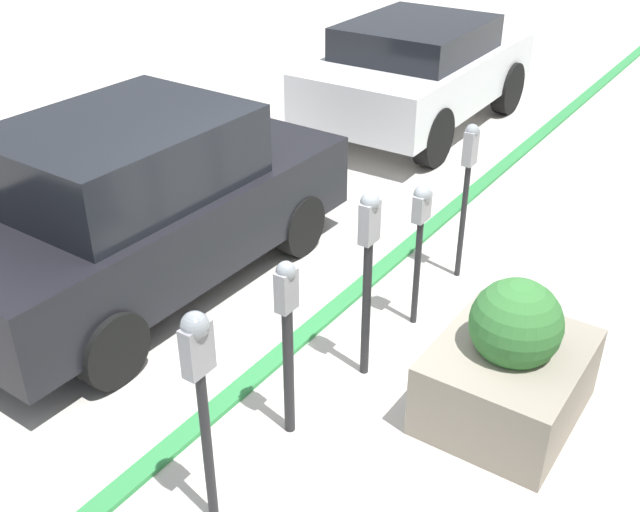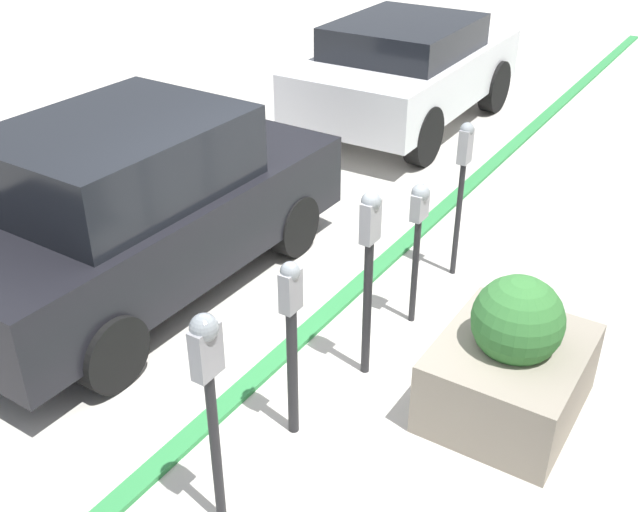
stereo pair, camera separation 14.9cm
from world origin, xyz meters
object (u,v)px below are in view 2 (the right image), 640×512
(parking_meter_nearest, at_px, (209,379))
(parked_car_middle, at_px, (135,206))
(parked_car_rear, at_px, (407,69))
(parking_meter_second, at_px, (291,328))
(parking_meter_fourth, at_px, (418,222))
(planter_box, at_px, (511,362))
(parking_meter_farthest, at_px, (463,169))
(parking_meter_middle, at_px, (369,255))

(parking_meter_nearest, xyz_separation_m, parked_car_middle, (1.75, 2.32, -0.28))
(parked_car_middle, bearing_deg, parked_car_rear, 0.29)
(parking_meter_second, relative_size, parked_car_middle, 0.35)
(parking_meter_fourth, distance_m, parked_car_rear, 4.94)
(parking_meter_nearest, height_order, parking_meter_second, parking_meter_nearest)
(parking_meter_fourth, relative_size, planter_box, 1.07)
(parking_meter_nearest, relative_size, planter_box, 1.28)
(parking_meter_nearest, height_order, planter_box, parking_meter_nearest)
(planter_box, xyz_separation_m, parked_car_rear, (5.03, 3.38, 0.38))
(parking_meter_farthest, bearing_deg, planter_box, -145.14)
(parking_meter_second, distance_m, parked_car_rear, 6.43)
(planter_box, bearing_deg, parking_meter_middle, 98.64)
(planter_box, bearing_deg, parked_car_rear, 33.87)
(parking_meter_farthest, xyz_separation_m, planter_box, (-1.59, -1.11, -0.65))
(parking_meter_middle, height_order, parking_meter_fourth, parking_meter_middle)
(parking_meter_nearest, relative_size, parking_meter_second, 1.11)
(parking_meter_fourth, height_order, parked_car_rear, parked_car_rear)
(parking_meter_fourth, bearing_deg, parking_meter_second, 176.72)
(parking_meter_fourth, bearing_deg, parking_meter_middle, -179.83)
(parking_meter_nearest, height_order, parking_meter_farthest, parking_meter_nearest)
(parking_meter_middle, height_order, parking_meter_farthest, parking_meter_middle)
(parking_meter_second, xyz_separation_m, parking_meter_fourth, (1.68, -0.10, 0.08))
(parking_meter_farthest, height_order, parked_car_rear, parking_meter_farthest)
(parking_meter_nearest, distance_m, parking_meter_second, 0.93)
(parking_meter_middle, xyz_separation_m, planter_box, (0.16, -1.08, -0.62))
(parking_meter_second, relative_size, parking_meter_fourth, 1.07)
(parking_meter_fourth, xyz_separation_m, parked_car_rear, (4.37, 2.29, -0.15))
(parking_meter_nearest, xyz_separation_m, parking_meter_farthest, (3.50, -0.00, -0.03))
(parking_meter_nearest, bearing_deg, parking_meter_second, 4.57)
(parking_meter_middle, relative_size, parked_car_rear, 0.39)
(parking_meter_second, distance_m, parking_meter_middle, 0.87)
(parking_meter_nearest, relative_size, parking_meter_farthest, 1.01)
(parking_meter_nearest, distance_m, parking_meter_fourth, 2.58)
(parking_meter_fourth, distance_m, planter_box, 1.38)
(parking_meter_middle, relative_size, parking_meter_fourth, 1.20)
(parking_meter_fourth, height_order, planter_box, parking_meter_fourth)
(parking_meter_nearest, bearing_deg, parked_car_middle, 53.00)
(parking_meter_farthest, bearing_deg, parking_meter_nearest, 179.93)
(parking_meter_fourth, xyz_separation_m, parking_meter_farthest, (0.93, 0.02, 0.12))
(parking_meter_second, distance_m, parking_meter_farthest, 2.61)
(parking_meter_second, xyz_separation_m, planter_box, (1.01, -1.18, -0.45))
(parked_car_middle, height_order, parked_car_rear, parked_car_middle)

